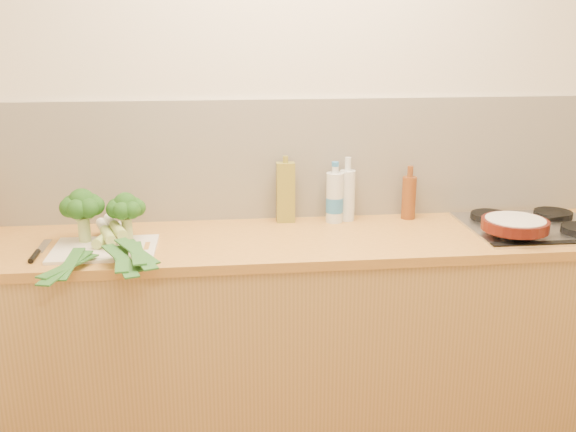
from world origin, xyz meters
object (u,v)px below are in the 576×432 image
(chopping_board, at_px, (105,249))
(skillet, at_px, (515,224))
(gas_hob, at_px, (535,225))
(chefs_knife, at_px, (37,254))

(chopping_board, xyz_separation_m, skillet, (1.66, -0.03, 0.06))
(gas_hob, bearing_deg, skillet, -140.78)
(gas_hob, distance_m, chopping_board, 1.82)
(chopping_board, bearing_deg, chefs_knife, -172.84)
(chopping_board, relative_size, chefs_knife, 1.41)
(chopping_board, height_order, chefs_knife, chefs_knife)
(chefs_knife, relative_size, skillet, 0.73)
(chefs_knife, distance_m, skillet, 1.91)
(chefs_knife, bearing_deg, skillet, -1.00)
(gas_hob, height_order, chopping_board, gas_hob)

